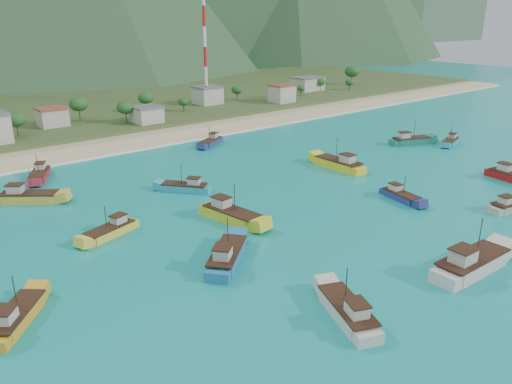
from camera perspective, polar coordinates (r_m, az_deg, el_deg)
ground at (r=80.55m, az=8.83°, el=-5.16°), size 600.00×600.00×0.00m
beach at (r=142.39m, az=-15.60°, el=5.29°), size 400.00×18.00×1.20m
land at (r=198.65m, az=-23.09°, el=8.36°), size 400.00×110.00×2.40m
surf_line at (r=134.01m, az=-13.89°, el=4.57°), size 400.00×2.50×0.08m
village at (r=165.35m, az=-16.70°, el=8.77°), size 210.97×26.03×7.26m
vegetation at (r=162.41m, az=-20.10°, el=8.41°), size 275.42×25.76×9.20m
radio_tower at (r=188.29m, az=-5.85°, el=16.18°), size 1.20×1.20×41.89m
boat_2 at (r=101.65m, az=27.19°, el=-1.46°), size 10.24×4.95×5.82m
boat_3 at (r=64.77m, az=-25.77°, el=-12.89°), size 9.07×9.86×6.12m
boat_4 at (r=60.52m, az=10.46°, el=-13.39°), size 7.35×11.42×6.52m
boat_5 at (r=116.11m, az=9.49°, el=3.11°), size 3.97×12.97×7.64m
boat_7 at (r=103.40m, az=-24.58°, el=-0.60°), size 11.29×9.94×6.89m
boat_9 at (r=99.39m, az=16.20°, el=-0.51°), size 4.46×9.41×5.35m
boat_11 at (r=136.86m, az=-5.17°, el=5.67°), size 10.02×7.47×5.84m
boat_13 at (r=83.52m, az=-16.25°, el=-4.34°), size 10.03×5.58×5.69m
boat_15 at (r=71.57m, az=-3.36°, el=-7.47°), size 11.37×10.34×7.03m
boat_16 at (r=75.15m, az=23.38°, el=-7.62°), size 14.00×4.63×8.19m
boat_17 at (r=85.77m, az=-2.90°, el=-2.68°), size 5.35×12.75×7.30m
boat_24 at (r=117.51m, az=-23.48°, el=1.76°), size 7.29×10.35×5.97m
boat_25 at (r=100.83m, az=-8.06°, el=0.45°), size 8.52×9.67×5.91m
boat_26 at (r=143.41m, az=17.25°, el=5.58°), size 11.99×7.53×6.83m
boat_29 at (r=146.86m, az=21.34°, el=5.33°), size 9.63×5.28×5.46m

